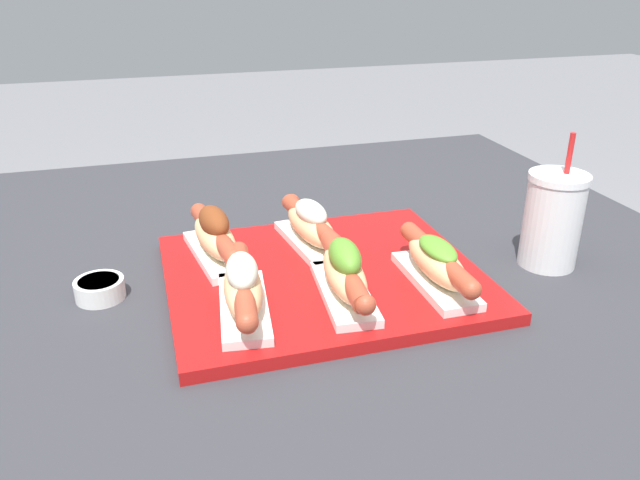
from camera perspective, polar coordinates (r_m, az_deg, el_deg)
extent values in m
cube|color=#333338|center=(1.19, -1.05, -17.18)|extent=(1.28, 1.18, 0.71)
cube|color=#B71414|center=(0.91, 0.36, -3.32)|extent=(0.44, 0.38, 0.02)
cube|color=white|center=(0.81, -6.97, -6.11)|extent=(0.08, 0.18, 0.01)
ellipsoid|color=#E5C184|center=(0.79, -7.07, -4.36)|extent=(0.07, 0.16, 0.04)
cylinder|color=#AD472D|center=(0.79, -7.09, -3.91)|extent=(0.05, 0.19, 0.03)
sphere|color=#AD472D|center=(0.71, -6.67, -7.51)|extent=(0.03, 0.03, 0.03)
sphere|color=#AD472D|center=(0.87, -7.43, -0.99)|extent=(0.03, 0.03, 0.03)
ellipsoid|color=silver|center=(0.78, -7.16, -2.82)|extent=(0.05, 0.09, 0.04)
cube|color=white|center=(0.83, 2.22, -4.81)|extent=(0.08, 0.18, 0.01)
ellipsoid|color=#E5C184|center=(0.82, 2.25, -3.11)|extent=(0.06, 0.16, 0.04)
cylinder|color=#AD472D|center=(0.82, 2.26, -2.66)|extent=(0.04, 0.19, 0.03)
sphere|color=#AD472D|center=(0.74, 3.96, -5.95)|extent=(0.03, 0.03, 0.03)
sphere|color=#AD472D|center=(0.90, 0.87, 0.03)|extent=(0.03, 0.03, 0.03)
ellipsoid|color=#5B992D|center=(0.81, 2.28, -1.53)|extent=(0.05, 0.09, 0.04)
cube|color=white|center=(0.88, 10.48, -3.62)|extent=(0.06, 0.17, 0.01)
ellipsoid|color=#E5C184|center=(0.87, 10.62, -1.98)|extent=(0.05, 0.15, 0.04)
cylinder|color=#AD472D|center=(0.86, 10.66, -1.56)|extent=(0.03, 0.19, 0.03)
sphere|color=#AD472D|center=(0.79, 13.66, -4.44)|extent=(0.03, 0.03, 0.03)
sphere|color=#AD472D|center=(0.94, 8.14, 0.87)|extent=(0.03, 0.03, 0.03)
ellipsoid|color=#5B992D|center=(0.86, 10.72, -0.78)|extent=(0.04, 0.08, 0.02)
cube|color=white|center=(0.95, -9.45, -1.29)|extent=(0.08, 0.18, 0.01)
ellipsoid|color=#E5C184|center=(0.94, -9.57, 0.25)|extent=(0.07, 0.16, 0.04)
cylinder|color=#AD472D|center=(0.94, -9.60, 0.65)|extent=(0.05, 0.19, 0.03)
sphere|color=#AD472D|center=(0.85, -7.89, -1.69)|extent=(0.03, 0.03, 0.03)
sphere|color=#AD472D|center=(1.02, -11.03, 2.60)|extent=(0.03, 0.03, 0.03)
ellipsoid|color=brown|center=(0.93, -9.68, 1.67)|extent=(0.05, 0.09, 0.04)
cube|color=white|center=(0.97, -0.78, -0.26)|extent=(0.08, 0.18, 0.01)
ellipsoid|color=#E5C184|center=(0.96, -0.79, 1.26)|extent=(0.07, 0.16, 0.04)
cylinder|color=#AD472D|center=(0.96, -0.79, 1.65)|extent=(0.05, 0.19, 0.03)
sphere|color=#AD472D|center=(0.88, 1.58, -0.54)|extent=(0.03, 0.03, 0.03)
sphere|color=#AD472D|center=(1.04, -2.81, 3.50)|extent=(0.03, 0.03, 0.03)
ellipsoid|color=silver|center=(0.95, -0.80, 2.52)|extent=(0.05, 0.09, 0.03)
cylinder|color=white|center=(0.91, -19.49, -4.25)|extent=(0.07, 0.07, 0.03)
cylinder|color=beige|center=(0.91, -19.57, -3.75)|extent=(0.06, 0.06, 0.01)
cylinder|color=white|center=(1.00, 20.44, 1.43)|extent=(0.08, 0.08, 0.14)
cylinder|color=white|center=(0.97, 21.07, 5.37)|extent=(0.09, 0.09, 0.01)
cylinder|color=red|center=(0.97, 21.88, 7.36)|extent=(0.01, 0.01, 0.06)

